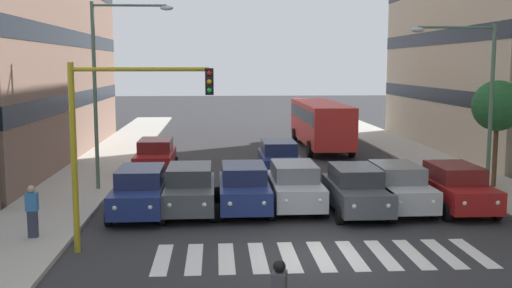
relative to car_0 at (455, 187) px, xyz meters
name	(u,v)px	position (x,y,z in m)	size (l,w,h in m)	color
ground_plane	(321,256)	(5.95, 5.06, -0.89)	(180.00, 180.00, 0.00)	#2D2D30
crosswalk_markings	(321,256)	(5.95, 5.06, -0.88)	(9.45, 2.80, 0.01)	silver
car_0	(455,187)	(0.00, 0.00, 0.00)	(2.02, 4.44, 1.72)	maroon
car_1	(397,187)	(2.13, -0.24, 0.00)	(2.02, 4.44, 1.72)	#B2B7BC
car_2	(356,190)	(3.81, 0.17, 0.00)	(2.02, 4.44, 1.72)	#474C51
car_3	(295,186)	(5.95, -0.72, 0.00)	(2.02, 4.44, 1.72)	#B2B7BC
car_4	(244,188)	(7.89, -0.48, 0.00)	(2.02, 4.44, 1.72)	navy
car_5	(190,189)	(9.90, -0.39, 0.00)	(2.02, 4.44, 1.72)	#474C51
car_6	(141,191)	(11.66, -0.11, 0.00)	(2.02, 4.44, 1.72)	navy
car_row2_0	(279,158)	(5.83, -7.44, 0.00)	(2.02, 4.44, 1.72)	navy
car_row2_1	(156,156)	(11.93, -8.56, 0.00)	(2.02, 4.44, 1.72)	maroon
bus_behind_traffic	(320,120)	(2.13, -17.01, 0.97)	(2.78, 10.50, 3.00)	red
traffic_light_gantry	(114,126)	(11.82, 4.21, 2.80)	(4.10, 0.36, 5.50)	#AD991E
street_lamp_left	(477,90)	(-1.46, -1.81, 3.55)	(3.46, 0.28, 6.88)	#4C6B56
street_lamp_right	(107,76)	(13.43, -4.27, 4.08)	(3.42, 0.28, 7.87)	#4C6B56
street_tree_1	(497,106)	(-3.18, -3.57, 2.77)	(2.18, 2.18, 4.63)	#513823
pedestrian_waiting	(32,210)	(14.56, 3.10, 0.11)	(0.36, 0.24, 1.63)	#2D3347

